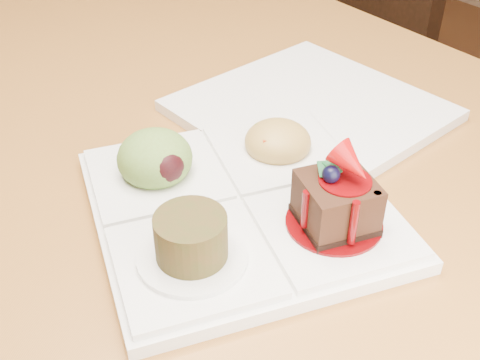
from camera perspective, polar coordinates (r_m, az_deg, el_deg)
dining_table at (r=0.82m, az=-21.26°, el=5.25°), size 1.00×1.80×0.75m
chair_right at (r=1.54m, az=10.07°, el=14.73°), size 0.47×0.47×0.91m
sampler_plate at (r=0.50m, az=-0.30°, el=-1.33°), size 0.29×0.29×0.09m
second_plate at (r=0.64m, az=6.64°, el=6.58°), size 0.25×0.25×0.01m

